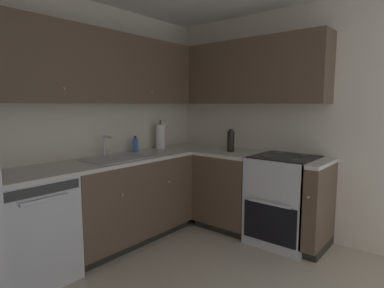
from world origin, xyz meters
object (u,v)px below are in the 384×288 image
oven_range (284,199)px  soap_bottle (135,145)px  paper_towel_roll (161,136)px  oil_bottle (231,141)px  dishwasher (29,229)px

oven_range → soap_bottle: size_ratio=5.68×
oven_range → soap_bottle: 1.72m
oven_range → soap_bottle: (-0.75, 1.46, 0.52)m
soap_bottle → paper_towel_roll: (0.38, -0.02, 0.07)m
paper_towel_roll → oil_bottle: size_ratio=1.39×
oil_bottle → paper_towel_roll: bearing=113.5°
oven_range → oil_bottle: size_ratio=4.07×
soap_bottle → oven_range: bearing=-63.0°
dishwasher → oil_bottle: bearing=-17.4°
paper_towel_roll → dishwasher: bearing=-174.5°
dishwasher → soap_bottle: soap_bottle is taller
soap_bottle → oil_bottle: (0.73, -0.81, 0.04)m
dishwasher → oven_range: oven_range is taller
soap_bottle → oil_bottle: oil_bottle is taller
oven_range → paper_towel_roll: paper_towel_roll is taller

